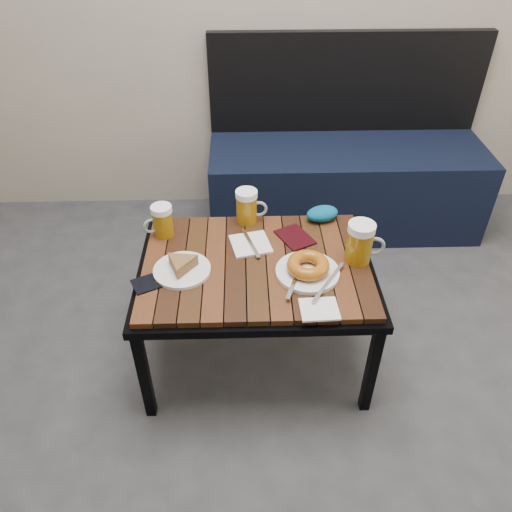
{
  "coord_description": "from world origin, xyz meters",
  "views": [
    {
      "loc": [
        -0.26,
        -0.55,
        1.59
      ],
      "look_at": [
        -0.22,
        0.82,
        0.5
      ],
      "focal_mm": 35.0,
      "sensor_mm": 36.0,
      "label": 1
    }
  ],
  "objects_px": {
    "beer_mug_left": "(162,221)",
    "beer_mug_centre": "(247,206)",
    "beer_mug_right": "(360,242)",
    "passport_navy": "(150,283)",
    "passport_burgundy": "(295,237)",
    "bench": "(344,177)",
    "knit_pouch": "(322,214)",
    "cafe_table": "(256,272)",
    "plate_pie": "(182,267)",
    "plate_bagel": "(308,268)"
  },
  "relations": [
    {
      "from": "beer_mug_left",
      "to": "beer_mug_centre",
      "type": "relative_size",
      "value": 0.93
    },
    {
      "from": "beer_mug_right",
      "to": "passport_navy",
      "type": "distance_m",
      "value": 0.73
    },
    {
      "from": "beer_mug_centre",
      "to": "passport_burgundy",
      "type": "relative_size",
      "value": 0.94
    },
    {
      "from": "bench",
      "to": "knit_pouch",
      "type": "bearing_deg",
      "value": -108.32
    },
    {
      "from": "knit_pouch",
      "to": "cafe_table",
      "type": "bearing_deg",
      "value": -135.91
    },
    {
      "from": "beer_mug_right",
      "to": "passport_navy",
      "type": "relative_size",
      "value": 1.33
    },
    {
      "from": "beer_mug_left",
      "to": "beer_mug_right",
      "type": "bearing_deg",
      "value": 145.56
    },
    {
      "from": "beer_mug_right",
      "to": "passport_burgundy",
      "type": "bearing_deg",
      "value": 152.59
    },
    {
      "from": "bench",
      "to": "beer_mug_right",
      "type": "distance_m",
      "value": 0.99
    },
    {
      "from": "cafe_table",
      "to": "passport_navy",
      "type": "height_order",
      "value": "passport_navy"
    },
    {
      "from": "bench",
      "to": "plate_pie",
      "type": "distance_m",
      "value": 1.26
    },
    {
      "from": "beer_mug_left",
      "to": "passport_burgundy",
      "type": "distance_m",
      "value": 0.5
    },
    {
      "from": "beer_mug_right",
      "to": "plate_pie",
      "type": "bearing_deg",
      "value": -170.39
    },
    {
      "from": "beer_mug_left",
      "to": "plate_pie",
      "type": "bearing_deg",
      "value": 91.0
    },
    {
      "from": "passport_navy",
      "to": "knit_pouch",
      "type": "xyz_separation_m",
      "value": [
        0.63,
        0.36,
        0.03
      ]
    },
    {
      "from": "beer_mug_right",
      "to": "passport_navy",
      "type": "xyz_separation_m",
      "value": [
        -0.72,
        -0.11,
        -0.07
      ]
    },
    {
      "from": "plate_pie",
      "to": "plate_bagel",
      "type": "height_order",
      "value": "plate_bagel"
    },
    {
      "from": "bench",
      "to": "beer_mug_centre",
      "type": "bearing_deg",
      "value": -127.23
    },
    {
      "from": "beer_mug_left",
      "to": "beer_mug_centre",
      "type": "bearing_deg",
      "value": 173.86
    },
    {
      "from": "beer_mug_left",
      "to": "beer_mug_right",
      "type": "distance_m",
      "value": 0.73
    },
    {
      "from": "beer_mug_centre",
      "to": "knit_pouch",
      "type": "height_order",
      "value": "beer_mug_centre"
    },
    {
      "from": "beer_mug_right",
      "to": "passport_burgundy",
      "type": "height_order",
      "value": "beer_mug_right"
    },
    {
      "from": "cafe_table",
      "to": "plate_bagel",
      "type": "relative_size",
      "value": 3.08
    },
    {
      "from": "plate_pie",
      "to": "knit_pouch",
      "type": "bearing_deg",
      "value": 30.05
    },
    {
      "from": "beer_mug_right",
      "to": "plate_pie",
      "type": "distance_m",
      "value": 0.62
    },
    {
      "from": "cafe_table",
      "to": "plate_pie",
      "type": "bearing_deg",
      "value": -170.32
    },
    {
      "from": "beer_mug_left",
      "to": "passport_navy",
      "type": "bearing_deg",
      "value": 66.14
    },
    {
      "from": "bench",
      "to": "passport_burgundy",
      "type": "distance_m",
      "value": 0.9
    },
    {
      "from": "cafe_table",
      "to": "plate_pie",
      "type": "height_order",
      "value": "plate_pie"
    },
    {
      "from": "beer_mug_left",
      "to": "beer_mug_centre",
      "type": "xyz_separation_m",
      "value": [
        0.32,
        0.08,
        0.0
      ]
    },
    {
      "from": "bench",
      "to": "beer_mug_centre",
      "type": "height_order",
      "value": "bench"
    },
    {
      "from": "beer_mug_left",
      "to": "plate_bagel",
      "type": "bearing_deg",
      "value": 133.98
    },
    {
      "from": "bench",
      "to": "plate_bagel",
      "type": "bearing_deg",
      "value": -107.54
    },
    {
      "from": "beer_mug_centre",
      "to": "knit_pouch",
      "type": "xyz_separation_m",
      "value": [
        0.29,
        -0.0,
        -0.04
      ]
    },
    {
      "from": "bench",
      "to": "plate_pie",
      "type": "height_order",
      "value": "bench"
    },
    {
      "from": "passport_burgundy",
      "to": "plate_bagel",
      "type": "bearing_deg",
      "value": -110.7
    },
    {
      "from": "beer_mug_right",
      "to": "beer_mug_centre",
      "type": "bearing_deg",
      "value": 151.85
    },
    {
      "from": "cafe_table",
      "to": "passport_navy",
      "type": "relative_size",
      "value": 7.36
    },
    {
      "from": "beer_mug_right",
      "to": "plate_bagel",
      "type": "xyz_separation_m",
      "value": [
        -0.19,
        -0.07,
        -0.05
      ]
    },
    {
      "from": "beer_mug_left",
      "to": "bench",
      "type": "bearing_deg",
      "value": -158.27
    },
    {
      "from": "beer_mug_centre",
      "to": "beer_mug_left",
      "type": "bearing_deg",
      "value": -165.6
    },
    {
      "from": "bench",
      "to": "knit_pouch",
      "type": "height_order",
      "value": "bench"
    },
    {
      "from": "beer_mug_centre",
      "to": "plate_pie",
      "type": "xyz_separation_m",
      "value": [
        -0.23,
        -0.3,
        -0.05
      ]
    },
    {
      "from": "bench",
      "to": "passport_navy",
      "type": "xyz_separation_m",
      "value": [
        -0.86,
        -1.05,
        0.2
      ]
    },
    {
      "from": "beer_mug_right",
      "to": "bench",
      "type": "bearing_deg",
      "value": 87.14
    },
    {
      "from": "beer_mug_left",
      "to": "knit_pouch",
      "type": "height_order",
      "value": "beer_mug_left"
    },
    {
      "from": "knit_pouch",
      "to": "plate_pie",
      "type": "bearing_deg",
      "value": -149.95
    },
    {
      "from": "beer_mug_left",
      "to": "plate_pie",
      "type": "distance_m",
      "value": 0.24
    },
    {
      "from": "plate_pie",
      "to": "plate_bagel",
      "type": "bearing_deg",
      "value": -3.28
    },
    {
      "from": "bench",
      "to": "beer_mug_centre",
      "type": "relative_size",
      "value": 10.36
    }
  ]
}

